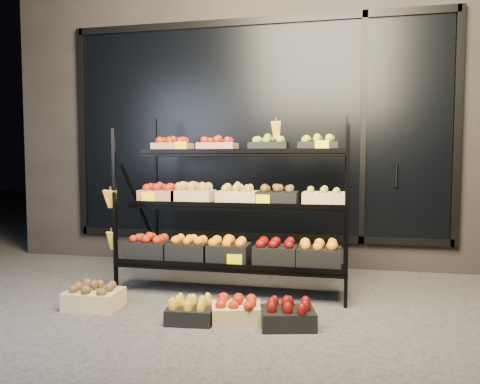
% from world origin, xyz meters
% --- Properties ---
extents(ground, '(24.00, 24.00, 0.00)m').
position_xyz_m(ground, '(0.00, 0.00, 0.00)').
color(ground, '#514F4C').
rests_on(ground, ground).
extents(building, '(6.00, 2.08, 3.50)m').
position_xyz_m(building, '(0.00, 2.59, 1.75)').
color(building, '#2D2826').
rests_on(building, ground).
extents(display_rack, '(2.18, 1.02, 1.71)m').
position_xyz_m(display_rack, '(-0.01, 0.60, 0.79)').
color(display_rack, black).
rests_on(display_rack, ground).
extents(tag_floor_a, '(0.13, 0.01, 0.12)m').
position_xyz_m(tag_floor_a, '(-0.23, -0.40, 0.06)').
color(tag_floor_a, '#FFF500').
rests_on(tag_floor_a, ground).
extents(tag_floor_b, '(0.13, 0.01, 0.12)m').
position_xyz_m(tag_floor_b, '(0.18, -0.40, 0.06)').
color(tag_floor_b, '#FFF500').
rests_on(tag_floor_b, ground).
extents(floor_crate_left, '(0.44, 0.33, 0.21)m').
position_xyz_m(floor_crate_left, '(-1.00, -0.26, 0.10)').
color(floor_crate_left, '#D6BC7B').
rests_on(floor_crate_left, ground).
extents(floor_crate_midleft, '(0.37, 0.28, 0.18)m').
position_xyz_m(floor_crate_midleft, '(-0.11, -0.42, 0.09)').
color(floor_crate_midleft, black).
rests_on(floor_crate_midleft, ground).
extents(floor_crate_midright, '(0.44, 0.37, 0.19)m').
position_xyz_m(floor_crate_midright, '(0.22, -0.32, 0.09)').
color(floor_crate_midright, '#D6BC7B').
rests_on(floor_crate_midright, ground).
extents(floor_crate_right, '(0.44, 0.37, 0.20)m').
position_xyz_m(floor_crate_right, '(0.61, -0.37, 0.09)').
color(floor_crate_right, black).
rests_on(floor_crate_right, ground).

